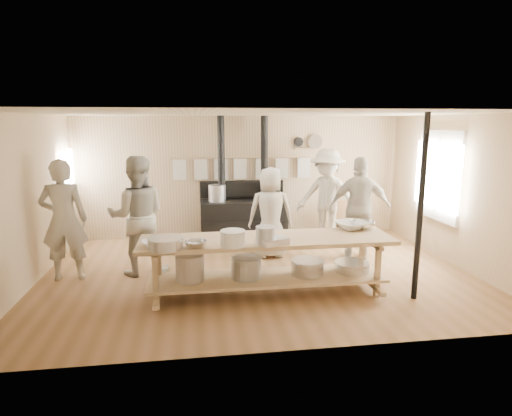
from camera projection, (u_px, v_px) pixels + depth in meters
The scene contains 24 objects.
ground at pixel (258, 273), 7.12m from camera, with size 7.00×7.00×0.00m, color brown.
room_shell at pixel (258, 176), 6.81m from camera, with size 7.00×7.00×7.00m.
window_right at pixel (439, 176), 7.89m from camera, with size 0.09×1.50×1.65m.
left_opening at pixel (67, 168), 8.27m from camera, with size 0.00×0.90×0.90m.
stove at pixel (243, 216), 9.08m from camera, with size 1.90×0.75×2.60m.
towel_rail at pixel (242, 165), 9.15m from camera, with size 3.00×0.04×0.47m.
back_wall_shelf at pixel (308, 144), 9.29m from camera, with size 0.63×0.14×0.32m.
prep_table at pixel (266, 260), 6.15m from camera, with size 3.60×0.90×0.85m.
support_post at pixel (420, 209), 5.84m from camera, with size 0.08×0.08×2.60m, color black.
cook_far_left at pixel (64, 220), 6.68m from camera, with size 0.70×0.46×1.92m, color beige.
cook_left at pixel (137, 216), 6.92m from camera, with size 0.95×0.74×1.95m, color beige.
cook_center at pixel (271, 213), 7.83m from camera, with size 0.82×0.53×1.68m, color beige.
cook_right at pixel (360, 208), 7.78m from camera, with size 1.09×0.46×1.87m, color beige.
cook_by_window at pixel (327, 196), 8.73m from camera, with size 1.26×0.73×1.96m, color beige.
chair at pixel (347, 229), 9.04m from camera, with size 0.42×0.42×0.83m.
bowl_white_a at pixel (154, 244), 5.65m from camera, with size 0.34×0.34×0.08m, color white.
bowl_steel_a at pixel (196, 244), 5.62m from camera, with size 0.29×0.29×0.09m, color silver.
bowl_white_b at pixel (351, 225), 6.58m from camera, with size 0.46×0.46×0.11m, color white.
bowl_steel_b at pixel (362, 225), 6.61m from camera, with size 0.38×0.38×0.12m, color silver.
roasting_pan at pixel (273, 241), 5.76m from camera, with size 0.39×0.26×0.09m, color #B2B2B7.
mixing_bowl_large at pixel (166, 243), 5.56m from camera, with size 0.46×0.46×0.15m, color silver.
bucket_galv at pixel (266, 236), 5.73m from camera, with size 0.27×0.27×0.25m, color gray.
deep_bowl_enamel at pixel (233, 238), 5.67m from camera, with size 0.33×0.33×0.21m, color white.
pitcher at pixel (229, 238), 5.66m from camera, with size 0.14×0.14×0.22m, color white.
Camera 1 is at (-0.99, -6.70, 2.46)m, focal length 30.00 mm.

